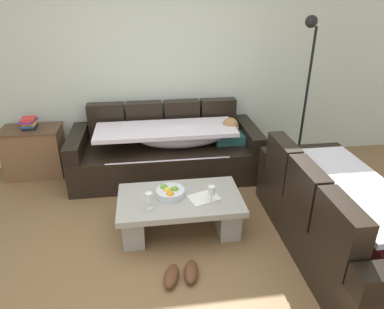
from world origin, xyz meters
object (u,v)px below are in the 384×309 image
Objects in this scene: wine_glass_near_right at (211,191)px; couch_along_wall at (169,151)px; fruit_bowl at (170,192)px; wine_glass_near_left at (149,198)px; side_cabinet at (35,152)px; open_magazine at (204,198)px; coffee_table at (180,209)px; couch_near_window at (340,219)px; floor_lamp at (305,87)px; pair_of_shoes at (181,274)px; book_stack_on_cabinet at (29,123)px.

couch_along_wall is at bearing 103.13° from wine_glass_near_right.
wine_glass_near_left reaches higher than fruit_bowl.
wine_glass_near_left is 2.14m from side_cabinet.
wine_glass_near_right is 0.59× the size of open_magazine.
couch_near_window is at bearing -19.15° from coffee_table.
floor_lamp is (1.98, 1.27, 0.62)m from wine_glass_near_left.
couch_near_window is 1.81m from floor_lamp.
fruit_bowl is 2.19m from floor_lamp.
pair_of_shoes is at bearing -122.70° from wine_glass_near_right.
wine_glass_near_left is at bearing -101.72° from couch_along_wall.
book_stack_on_cabinet is (-1.72, 1.42, 0.47)m from coffee_table.
wine_glass_near_left is at bearing -176.09° from wine_glass_near_right.
wine_glass_near_right is at bearing -37.23° from side_cabinet.
wine_glass_near_left is (-0.30, -0.15, 0.26)m from coffee_table.
couch_near_window is at bearing -19.25° from fruit_bowl.
couch_near_window reaches higher than fruit_bowl.
couch_along_wall is 6.73× the size of pair_of_shoes.
open_magazine is 1.18× the size of book_stack_on_cabinet.
wine_glass_near_left is 2.43m from floor_lamp.
couch_near_window is 8.46× the size of book_stack_on_cabinet.
open_magazine is 0.76m from pair_of_shoes.
couch_near_window is 12.06× the size of wine_glass_near_right.
coffee_table is 4.29× the size of fruit_bowl.
book_stack_on_cabinet is at bearing -4.73° from side_cabinet.
open_magazine is (0.32, -0.08, -0.04)m from fruit_bowl.
couch_along_wall is 1.39m from wine_glass_near_left.
open_magazine is at bearing 11.24° from wine_glass_near_left.
wine_glass_near_left is 0.70× the size of book_stack_on_cabinet.
side_cabinet is at bearing 140.64° from coffee_table.
coffee_table is at bearing 158.36° from wine_glass_near_right.
side_cabinet is (-2.02, 1.53, -0.17)m from wine_glass_near_right.
side_cabinet is 2.06× the size of pair_of_shoes.
book_stack_on_cabinet reaches higher than coffee_table.
wine_glass_near_right is 0.70× the size of book_stack_on_cabinet.
couch_along_wall is 1.20× the size of floor_lamp.
open_magazine is (0.53, 0.10, -0.11)m from wine_glass_near_left.
couch_near_window is at bearing -18.50° from wine_glass_near_right.
couch_along_wall is at bearing 40.15° from couch_near_window.
book_stack_on_cabinet is at bearing 140.54° from coffee_table.
open_magazine is 2.46m from book_stack_on_cabinet.
couch_near_window is at bearing 6.76° from pair_of_shoes.
floor_lamp is at bearing 45.58° from pair_of_shoes.
book_stack_on_cabinet is at bearing 174.97° from floor_lamp.
fruit_bowl is at bearing 92.44° from pair_of_shoes.
wine_glass_near_left is 0.09× the size of floor_lamp.
wine_glass_near_left is (-1.70, 0.33, 0.16)m from couch_near_window.
open_magazine is at bearing -141.16° from floor_lamp.
coffee_table is at bearing -146.34° from floor_lamp.
coffee_table is 7.23× the size of wine_glass_near_right.
couch_near_window is 1.74m from wine_glass_near_left.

